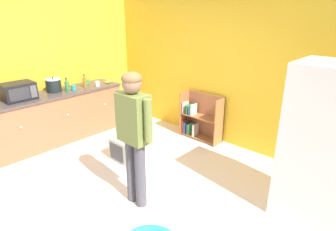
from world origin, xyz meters
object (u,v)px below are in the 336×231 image
Objects in this scene: green_cup at (87,81)px; white_cup at (97,84)px; green_glass_bottle at (67,86)px; amber_bottle at (85,82)px; standing_person at (134,128)px; kitchen_counter at (59,116)px; bookshelf at (199,119)px; crock_pot at (54,85)px; teal_cup at (74,88)px; banana_bunch at (108,82)px; microwave at (18,91)px; refrigerator at (320,145)px; pet_carrier at (130,147)px.

green_cup and white_cup have the same top height.
green_glass_bottle is 1.00× the size of amber_bottle.
standing_person is 6.70× the size of green_glass_bottle.
standing_person is (2.43, -0.29, 0.55)m from kitchen_counter.
amber_bottle is at bearing -144.74° from bookshelf.
crock_pot reaches higher than white_cup.
white_cup is at bearing 65.91° from amber_bottle.
crock_pot is at bearing -106.93° from white_cup.
bookshelf is 3.20× the size of crock_pot.
green_cup is 1.00× the size of teal_cup.
white_cup reaches higher than bookshelf.
amber_bottle is 2.59× the size of white_cup.
standing_person reaches higher than teal_cup.
banana_bunch is at bearing 80.17° from crock_pot.
microwave reaches higher than bookshelf.
bookshelf is at bearing 159.30° from refrigerator.
kitchen_counter is at bearing -78.43° from green_cup.
bookshelf is at bearing 75.38° from pet_carrier.
green_glass_bottle is at bearing 82.43° from microwave.
microwave is 0.62m from crock_pot.
pet_carrier is at bearing 14.76° from crock_pot.
refrigerator is at bearing 5.81° from amber_bottle.
amber_bottle is at bearing 94.35° from green_glass_bottle.
green_cup is (-0.26, -0.33, 0.02)m from banana_bunch.
teal_cup is (-3.96, -0.67, 0.06)m from refrigerator.
standing_person is at bearing -19.40° from amber_bottle.
bookshelf is 2.47m from green_glass_bottle.
banana_bunch is (0.12, 1.66, -0.11)m from microwave.
microwave is at bearing -97.06° from white_cup.
green_glass_bottle is at bearing -91.12° from banana_bunch.
amber_bottle is at bearing 174.54° from pet_carrier.
pet_carrier is 1.80m from crock_pot.
crock_pot is at bearing -123.64° from teal_cup.
amber_bottle is (-1.41, 0.13, 0.82)m from pet_carrier.
kitchen_counter is 8.97× the size of crock_pot.
green_glass_bottle is at bearing 62.31° from kitchen_counter.
white_cup is (0.23, 0.75, -0.07)m from crock_pot.
kitchen_counter is at bearing -101.60° from white_cup.
green_cup is at bearing 120.56° from teal_cup.
teal_cup reaches higher than bookshelf.
standing_person is at bearing -21.38° from green_cup.
bookshelf is 1.54× the size of pet_carrier.
standing_person is 2.77m from green_cup.
microwave is at bearing -97.57° from green_glass_bottle.
microwave is at bearing -97.96° from teal_cup.
banana_bunch is 0.63× the size of amber_bottle.
refrigerator is 7.24× the size of amber_bottle.
crock_pot is 0.79m from white_cup.
standing_person is (-1.63, -1.24, 0.11)m from refrigerator.
refrigerator is at bearing -1.36° from banana_bunch.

